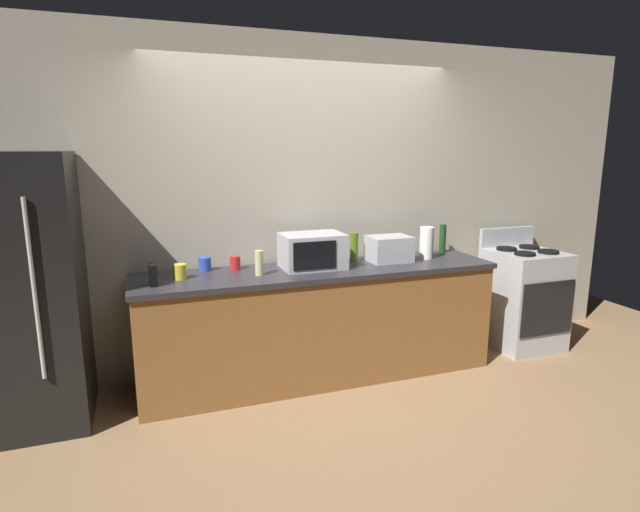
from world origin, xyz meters
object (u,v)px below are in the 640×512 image
refrigerator (22,293)px  stove_range (523,298)px  cordless_phone (153,275)px  mug_blue (205,264)px  paper_towel_roll (427,243)px  bottle_wine (443,238)px  toaster_oven (389,249)px  bottle_vinegar (259,263)px  mug_red (235,263)px  bottle_olive_oil (354,247)px  mug_yellow (180,272)px  microwave (312,251)px

refrigerator → stove_range: 4.07m
cordless_phone → mug_blue: size_ratio=1.45×
paper_towel_roll → bottle_wine: bearing=33.3°
mug_blue → toaster_oven: bearing=-6.7°
bottle_vinegar → mug_red: bottle_vinegar is taller
refrigerator → bottle_olive_oil: 2.41m
cordless_phone → bottle_vinegar: 0.75m
cordless_phone → mug_blue: bearing=37.8°
toaster_oven → cordless_phone: bearing=-175.4°
stove_range → paper_towel_roll: size_ratio=4.00×
refrigerator → mug_blue: refrigerator is taller
paper_towel_roll → bottle_wine: paper_towel_roll is taller
mug_yellow → refrigerator: bearing=-178.2°
refrigerator → mug_yellow: refrigerator is taller
bottle_wine → bottle_olive_oil: 0.91m
cordless_phone → stove_range: bearing=-0.6°
mug_red → bottle_vinegar: bearing=-59.6°
toaster_oven → bottle_vinegar: (-1.12, -0.11, -0.01)m
mug_blue → microwave: bearing=-12.9°
refrigerator → mug_red: size_ratio=16.95×
toaster_oven → bottle_wine: 0.65m
bottle_olive_oil → mug_red: bottle_olive_oil is taller
refrigerator → cordless_phone: 0.82m
mug_yellow → paper_towel_roll: bearing=0.6°
microwave → mug_blue: (-0.81, 0.19, -0.08)m
refrigerator → paper_towel_roll: 3.03m
refrigerator → paper_towel_roll: size_ratio=6.67×
refrigerator → bottle_olive_oil: size_ratio=7.45×
cordless_phone → bottle_vinegar: bottle_vinegar is taller
bottle_wine → mug_red: bearing=-178.6°
toaster_oven → bottle_olive_oil: bottle_olive_oil is taller
bottle_wine → stove_range: bearing=-17.2°
microwave → bottle_wine: size_ratio=1.90×
microwave → mug_yellow: bearing=-179.0°
bottle_vinegar → bottle_olive_oil: size_ratio=0.77×
bottle_wine → cordless_phone: bearing=-172.6°
stove_range → mug_red: stove_range is taller
mug_blue → mug_red: size_ratio=0.98×
microwave → toaster_oven: (0.67, 0.01, -0.03)m
bottle_wine → bottle_vinegar: size_ratio=1.36×
paper_towel_roll → cordless_phone: paper_towel_roll is taller
stove_range → mug_yellow: (-3.05, 0.03, 0.49)m
mug_yellow → mug_blue: size_ratio=1.05×
stove_range → bottle_wine: bottle_wine is taller
bottle_vinegar → mug_red: (-0.14, 0.23, -0.04)m
cordless_phone → bottle_olive_oil: (1.59, 0.23, 0.05)m
bottle_vinegar → bottle_olive_oil: 0.86m
bottle_olive_oil → mug_blue: 1.21m
stove_range → mug_blue: 2.90m
mug_yellow → mug_blue: mug_yellow is taller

